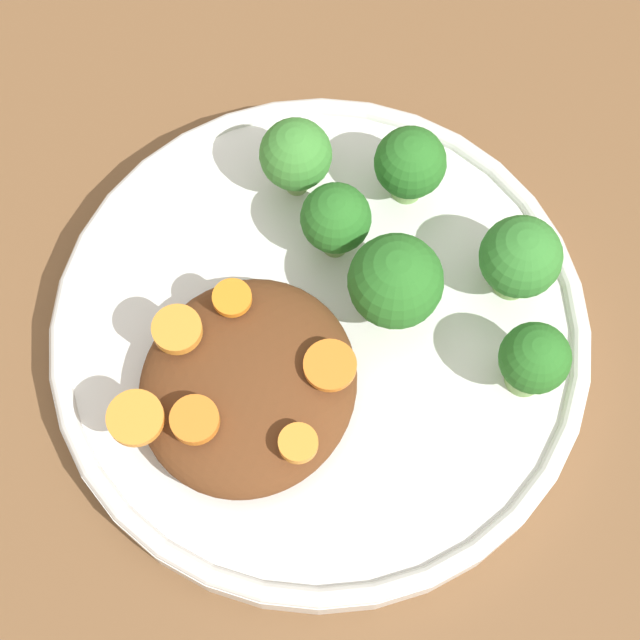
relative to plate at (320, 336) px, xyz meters
The scene contains 15 objects.
ground_plane 0.01m from the plate, ahead, with size 4.00×4.00×0.00m, color brown.
plate is the anchor object (origin of this frame).
stew_mound 0.05m from the plate, 22.51° to the right, with size 0.11×0.10×0.03m, color #5B3319.
broccoli_floret_0 0.06m from the plate, 130.11° to the left, with size 0.05×0.05×0.06m.
broccoli_floret_1 0.09m from the plate, 148.72° to the right, with size 0.04×0.04×0.05m.
broccoli_floret_2 0.10m from the plate, behind, with size 0.04×0.04×0.05m.
broccoli_floret_3 0.11m from the plate, 127.76° to the left, with size 0.04×0.04×0.05m.
broccoli_floret_4 0.11m from the plate, 98.47° to the left, with size 0.03×0.03×0.05m.
broccoli_floret_5 0.06m from the plate, 166.56° to the right, with size 0.04×0.04×0.05m.
carrot_slice_0 0.09m from the plate, 22.56° to the right, with size 0.02×0.02×0.01m, color orange.
carrot_slice_1 0.05m from the plate, 31.70° to the left, with size 0.03×0.03×0.00m, color orange.
carrot_slice_2 0.08m from the plate, 14.47° to the left, with size 0.02×0.02×0.01m, color orange.
carrot_slice_3 0.08m from the plate, 56.89° to the right, with size 0.02×0.02×0.01m, color orange.
carrot_slice_4 0.06m from the plate, 72.96° to the right, with size 0.02×0.02×0.00m, color orange.
carrot_slice_5 0.11m from the plate, 33.94° to the right, with size 0.03×0.03×0.00m, color orange.
Camera 1 is at (0.18, 0.07, 0.53)m, focal length 60.00 mm.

